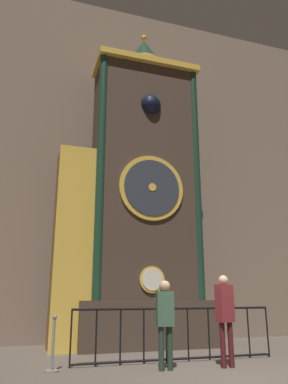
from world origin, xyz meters
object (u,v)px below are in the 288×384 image
at_px(clock_tower, 135,198).
at_px(visitor_far, 225,311).
at_px(visitor_near, 165,315).
at_px(stanchion_post, 52,353).

height_order(clock_tower, visitor_far, clock_tower).
xyz_separation_m(visitor_near, stanchion_post, (-2.11, 0.55, -0.69)).
xyz_separation_m(visitor_far, stanchion_post, (-3.41, 0.65, -0.76)).
height_order(visitor_far, stanchion_post, visitor_far).
height_order(clock_tower, stanchion_post, clock_tower).
bearing_deg(clock_tower, visitor_near, -95.89).
bearing_deg(visitor_far, stanchion_post, 157.22).
bearing_deg(visitor_near, visitor_far, 4.89).
relative_size(visitor_near, visitor_far, 0.93).
distance_m(clock_tower, stanchion_post, 5.41).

